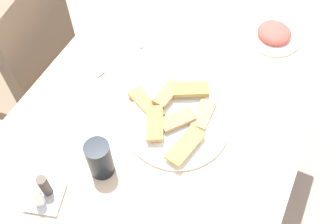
{
  "coord_description": "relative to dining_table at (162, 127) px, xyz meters",
  "views": [
    {
      "loc": [
        -0.59,
        -0.3,
        1.7
      ],
      "look_at": [
        -0.01,
        -0.02,
        0.77
      ],
      "focal_mm": 41.58,
      "sensor_mm": 36.0,
      "label": 1
    }
  ],
  "objects": [
    {
      "name": "condiment_caddy",
      "position": [
        -0.37,
        0.16,
        0.11
      ],
      "size": [
        0.11,
        0.11,
        0.09
      ],
      "color": "#B2B2B7",
      "rests_on": "dining_table"
    },
    {
      "name": "soda_can",
      "position": [
        -0.24,
        0.06,
        0.14
      ],
      "size": [
        0.09,
        0.09,
        0.12
      ],
      "primitive_type": "cylinder",
      "rotation": [
        0.0,
        0.0,
        4.15
      ],
      "color": "black",
      "rests_on": "dining_table"
    },
    {
      "name": "ground_plane",
      "position": [
        0.0,
        0.0,
        -0.66
      ],
      "size": [
        6.0,
        6.0,
        0.0
      ],
      "primitive_type": "plane",
      "color": "gray"
    },
    {
      "name": "spoon",
      "position": [
        0.13,
        0.22,
        0.08
      ],
      "size": [
        0.19,
        0.08,
        0.0
      ],
      "primitive_type": "cube",
      "rotation": [
        0.0,
        0.0,
        -0.37
      ],
      "color": "silver",
      "rests_on": "paper_napkin"
    },
    {
      "name": "pide_platter",
      "position": [
        -0.01,
        -0.05,
        0.09
      ],
      "size": [
        0.31,
        0.33,
        0.04
      ],
      "color": "white",
      "rests_on": "dining_table"
    },
    {
      "name": "fork",
      "position": [
        0.13,
        0.18,
        0.08
      ],
      "size": [
        0.16,
        0.07,
        0.0
      ],
      "primitive_type": "cube",
      "rotation": [
        0.0,
        0.0,
        -0.29
      ],
      "color": "silver",
      "rests_on": "paper_napkin"
    },
    {
      "name": "dining_table",
      "position": [
        0.0,
        0.0,
        0.0
      ],
      "size": [
        1.2,
        0.83,
        0.74
      ],
      "color": "beige",
      "rests_on": "ground_plane"
    },
    {
      "name": "paper_napkin",
      "position": [
        0.13,
        0.2,
        0.08
      ],
      "size": [
        0.19,
        0.19,
        0.0
      ],
      "primitive_type": "cube",
      "rotation": [
        0.0,
        0.0,
        -0.25
      ],
      "color": "white",
      "rests_on": "dining_table"
    },
    {
      "name": "salad_plate_greens",
      "position": [
        0.45,
        -0.21,
        0.1
      ],
      "size": [
        0.19,
        0.19,
        0.05
      ],
      "color": "white",
      "rests_on": "dining_table"
    },
    {
      "name": "dining_chair",
      "position": [
        0.12,
        0.68,
        -0.14
      ],
      "size": [
        0.48,
        0.48,
        0.91
      ],
      "color": "brown",
      "rests_on": "ground_plane"
    }
  ]
}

